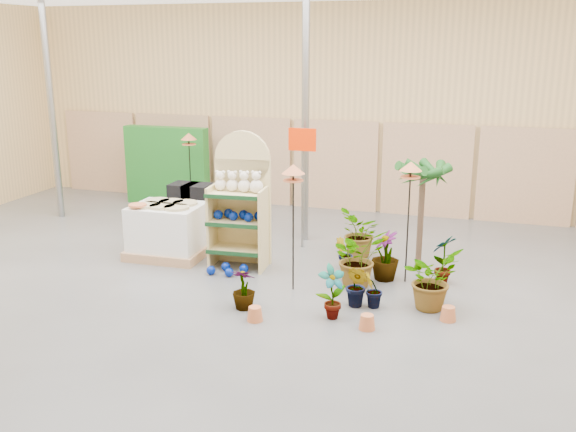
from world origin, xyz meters
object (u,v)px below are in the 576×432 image
at_px(pallet_stack, 168,230).
at_px(potted_plant_2, 358,257).
at_px(display_shelf, 241,205).
at_px(bird_table_front, 293,174).

xyz_separation_m(pallet_stack, potted_plant_2, (3.46, -0.39, -0.01)).
bearing_deg(pallet_stack, potted_plant_2, -7.93).
distance_m(display_shelf, bird_table_front, 1.65).
height_order(display_shelf, potted_plant_2, display_shelf).
relative_size(bird_table_front, potted_plant_2, 2.12).
distance_m(display_shelf, potted_plant_2, 2.19).
relative_size(display_shelf, potted_plant_2, 2.47).
bearing_deg(potted_plant_2, display_shelf, 169.05).
bearing_deg(display_shelf, bird_table_front, -40.90).
xyz_separation_m(display_shelf, bird_table_front, (1.18, -0.86, 0.77)).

